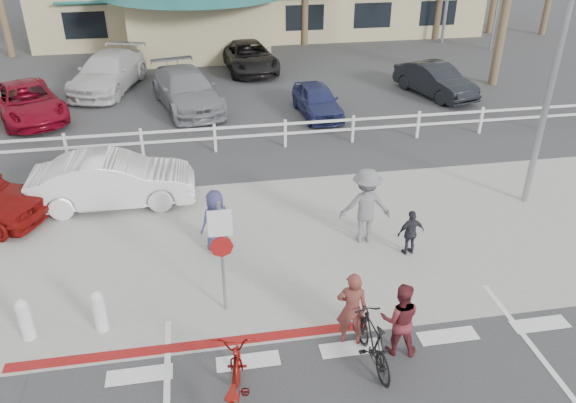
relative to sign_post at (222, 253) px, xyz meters
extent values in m
plane|color=#333335|center=(2.30, -2.20, -1.45)|extent=(140.00, 140.00, 0.00)
cube|color=gray|center=(2.30, 2.30, -1.44)|extent=(22.00, 7.00, 0.01)
cube|color=#333335|center=(2.30, 6.30, -1.45)|extent=(40.00, 5.00, 0.01)
cube|color=#333335|center=(2.30, 15.80, -1.45)|extent=(50.00, 16.00, 0.01)
cube|color=maroon|center=(-0.70, -1.00, -1.44)|extent=(7.00, 0.25, 0.02)
imported|color=maroon|center=(-0.08, -2.79, -0.86)|extent=(1.13, 2.32, 1.17)
imported|color=brown|center=(2.33, -1.39, -0.63)|extent=(0.68, 0.53, 1.63)
imported|color=black|center=(2.58, -2.00, -0.93)|extent=(0.60, 1.75, 1.04)
imported|color=maroon|center=(3.15, -1.78, -0.68)|extent=(0.88, 0.77, 1.55)
imported|color=slate|center=(3.66, 2.12, -0.46)|extent=(1.36, 0.90, 1.98)
imported|color=#292832|center=(4.57, 1.33, -0.85)|extent=(0.73, 0.39, 1.19)
imported|color=navy|center=(-0.01, 2.35, -0.65)|extent=(0.92, 0.79, 1.60)
imported|color=silver|center=(-2.69, 5.16, -0.72)|extent=(4.45, 1.57, 1.46)
imported|color=maroon|center=(-6.64, 12.80, -0.78)|extent=(4.03, 5.33, 1.35)
imported|color=gray|center=(-0.54, 12.98, -0.70)|extent=(3.25, 5.55, 1.51)
imported|color=navy|center=(4.47, 11.22, -0.84)|extent=(1.62, 3.63, 1.21)
imported|color=black|center=(10.00, 12.73, -0.77)|extent=(2.62, 4.34, 1.35)
imported|color=silver|center=(-3.93, 16.03, -0.67)|extent=(3.53, 5.75, 1.56)
imported|color=black|center=(2.55, 18.00, -0.77)|extent=(2.72, 5.10, 1.36)
camera|label=1|loc=(-0.30, -9.40, 6.32)|focal=35.00mm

